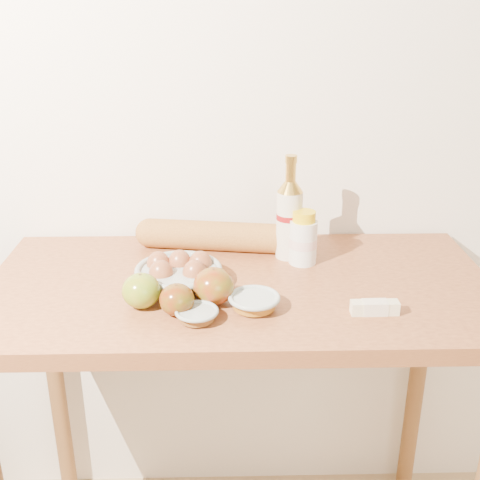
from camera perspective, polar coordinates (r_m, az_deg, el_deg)
name	(u,v)px	position (r m, az deg, el deg)	size (l,w,h in m)	color
back_wall	(237,89)	(1.63, -0.31, 14.09)	(3.50, 0.02, 2.60)	white
table	(240,327)	(1.48, -0.03, -8.28)	(1.20, 0.60, 0.90)	#A66135
bourbon_bottle	(289,217)	(1.53, 4.69, 2.19)	(0.09, 0.09, 0.27)	beige
cream_bottle	(303,239)	(1.51, 6.01, 0.07)	(0.08, 0.08, 0.14)	white
egg_bowl	(179,273)	(1.41, -5.82, -3.11)	(0.20, 0.20, 0.07)	#8D9A94
baguette	(222,236)	(1.59, -1.74, 0.37)	(0.47, 0.15, 0.08)	#B97D38
apple_yellowgreen	(141,291)	(1.32, -9.35, -4.76)	(0.10, 0.10, 0.08)	olive
apple_redgreen_front	(177,300)	(1.28, -6.01, -5.64)	(0.09, 0.09, 0.07)	maroon
apple_redgreen_right	(214,286)	(1.32, -2.52, -4.40)	(0.10, 0.10, 0.08)	#95080D
sugar_bowl	(197,315)	(1.26, -4.12, -7.07)	(0.12, 0.12, 0.03)	#929F9A
syrup_bowl	(254,302)	(1.30, 1.35, -5.88)	(0.12, 0.12, 0.03)	#99A7A2
butter_stick	(375,308)	(1.32, 12.65, -6.27)	(0.10, 0.03, 0.03)	beige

